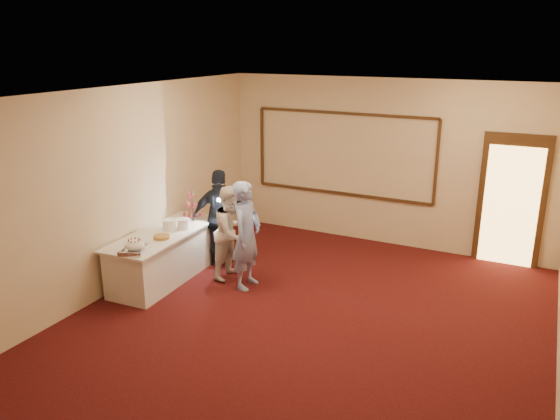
# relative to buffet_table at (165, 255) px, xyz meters

# --- Properties ---
(floor) EXTENTS (7.00, 7.00, 0.00)m
(floor) POSITION_rel_buffet_table_xyz_m (2.59, -0.39, -0.39)
(floor) COLOR black
(floor) RESTS_ON ground
(room_walls) EXTENTS (6.04, 7.04, 3.02)m
(room_walls) POSITION_rel_buffet_table_xyz_m (2.59, -0.39, 1.64)
(room_walls) COLOR beige
(room_walls) RESTS_ON floor
(wall_molding) EXTENTS (3.45, 0.04, 1.55)m
(wall_molding) POSITION_rel_buffet_table_xyz_m (1.79, 3.08, 1.21)
(wall_molding) COLOR #311D0E
(wall_molding) RESTS_ON room_walls
(doorway) EXTENTS (1.05, 0.07, 2.20)m
(doorway) POSITION_rel_buffet_table_xyz_m (4.74, 3.07, 0.69)
(doorway) COLOR #311D0E
(doorway) RESTS_ON floor
(buffet_table) EXTENTS (0.93, 2.17, 0.77)m
(buffet_table) POSITION_rel_buffet_table_xyz_m (0.00, 0.00, 0.00)
(buffet_table) COLOR silver
(buffet_table) RESTS_ON floor
(pavlova_tray) EXTENTS (0.45, 0.50, 0.17)m
(pavlova_tray) POSITION_rel_buffet_table_xyz_m (0.16, -0.83, 0.46)
(pavlova_tray) COLOR silver
(pavlova_tray) RESTS_ON buffet_table
(cupcake_stand) EXTENTS (0.32, 0.32, 0.47)m
(cupcake_stand) POSITION_rel_buffet_table_xyz_m (-0.11, 0.92, 0.55)
(cupcake_stand) COLOR #C84F7B
(cupcake_stand) RESTS_ON buffet_table
(plate_stack_a) EXTENTS (0.21, 0.21, 0.17)m
(plate_stack_a) POSITION_rel_buffet_table_xyz_m (0.02, 0.13, 0.47)
(plate_stack_a) COLOR white
(plate_stack_a) RESTS_ON buffet_table
(plate_stack_b) EXTENTS (0.20, 0.20, 0.17)m
(plate_stack_b) POSITION_rel_buffet_table_xyz_m (0.19, 0.27, 0.47)
(plate_stack_b) COLOR white
(plate_stack_b) RESTS_ON buffet_table
(tart) EXTENTS (0.28, 0.28, 0.06)m
(tart) POSITION_rel_buffet_table_xyz_m (0.17, -0.25, 0.41)
(tart) COLOR white
(tart) RESTS_ON buffet_table
(man) EXTENTS (0.42, 0.62, 1.66)m
(man) POSITION_rel_buffet_table_xyz_m (1.30, 0.32, 0.44)
(man) COLOR #8AA0E4
(man) RESTS_ON floor
(woman) EXTENTS (0.62, 0.77, 1.49)m
(woman) POSITION_rel_buffet_table_xyz_m (0.91, 0.55, 0.35)
(woman) COLOR silver
(woman) RESTS_ON floor
(guest) EXTENTS (1.03, 0.74, 1.63)m
(guest) POSITION_rel_buffet_table_xyz_m (0.50, 0.88, 0.43)
(guest) COLOR black
(guest) RESTS_ON floor
(camera_flash) EXTENTS (0.08, 0.06, 0.05)m
(camera_flash) POSITION_rel_buffet_table_xyz_m (0.58, 0.74, 0.79)
(camera_flash) COLOR white
(camera_flash) RESTS_ON guest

